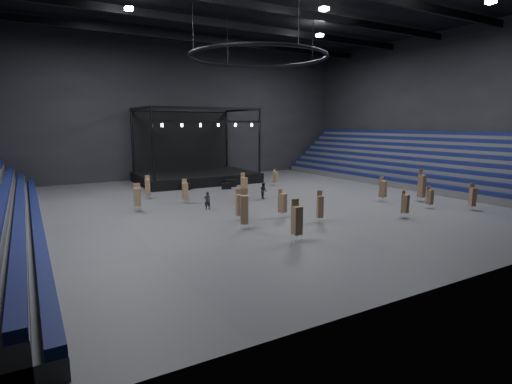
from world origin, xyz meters
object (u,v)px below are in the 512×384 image
chair_stack_7 (282,202)px  chair_stack_12 (430,197)px  chair_stack_13 (244,209)px  chair_stack_10 (405,203)px  chair_stack_2 (320,206)px  chair_stack_4 (185,191)px  chair_stack_14 (137,196)px  chair_stack_8 (297,220)px  flight_case_mid (226,186)px  chair_stack_0 (275,177)px  flight_case_left (186,187)px  chair_stack_3 (239,204)px  chair_stack_5 (473,196)px  crew_member (264,190)px  chair_stack_9 (383,189)px  chair_stack_11 (422,185)px  man_center (207,201)px  stage (194,170)px  chair_stack_1 (148,187)px  flight_case_right (231,183)px  chair_stack_6 (244,186)px

chair_stack_7 → chair_stack_12: 13.43m
chair_stack_13 → chair_stack_10: bearing=11.1°
chair_stack_2 → chair_stack_4: (-6.14, 11.92, -0.03)m
chair_stack_4 → chair_stack_12: bearing=-33.0°
chair_stack_14 → chair_stack_8: bearing=-49.1°
flight_case_mid → chair_stack_0: bearing=-4.5°
flight_case_left → chair_stack_3: chair_stack_3 is taller
flight_case_mid → flight_case_left: bearing=157.6°
chair_stack_5 → chair_stack_3: bearing=-179.7°
chair_stack_0 → crew_member: chair_stack_0 is taller
chair_stack_9 → chair_stack_11: bearing=-39.8°
chair_stack_7 → chair_stack_12: (12.97, -3.46, -0.17)m
chair_stack_7 → crew_member: size_ratio=1.41×
man_center → crew_member: crew_member is taller
man_center → stage: bearing=-102.4°
chair_stack_1 → chair_stack_9: chair_stack_9 is taller
chair_stack_8 → man_center: (-1.10, 11.44, -0.61)m
chair_stack_11 → chair_stack_5: bearing=-85.2°
flight_case_right → chair_stack_4: bearing=-140.3°
chair_stack_1 → chair_stack_2: chair_stack_2 is taller
chair_stack_7 → chair_stack_8: size_ratio=0.85×
chair_stack_3 → chair_stack_6: size_ratio=0.91×
chair_stack_13 → flight_case_mid: bearing=93.1°
chair_stack_11 → chair_stack_14: chair_stack_11 is taller
chair_stack_0 → crew_member: bearing=-155.2°
chair_stack_12 → chair_stack_13: chair_stack_13 is taller
chair_stack_4 → chair_stack_11: (19.37, -10.49, 0.39)m
flight_case_mid → chair_stack_12: size_ratio=0.53×
flight_case_mid → chair_stack_3: bearing=-112.1°
chair_stack_3 → chair_stack_8: 6.64m
chair_stack_10 → man_center: size_ratio=1.39×
chair_stack_14 → chair_stack_0: bearing=35.3°
chair_stack_8 → crew_member: 14.61m
chair_stack_11 → flight_case_right: bearing=121.2°
flight_case_right → chair_stack_2: 18.70m
chair_stack_1 → chair_stack_9: 22.51m
chair_stack_0 → chair_stack_12: bearing=-100.7°
chair_stack_9 → flight_case_mid: bearing=115.6°
flight_case_mid → chair_stack_7: chair_stack_7 is taller
chair_stack_0 → chair_stack_12: 18.26m
flight_case_right → chair_stack_6: (-2.68, -8.19, 0.93)m
chair_stack_5 → man_center: size_ratio=1.49×
chair_stack_10 → chair_stack_13: 12.92m
chair_stack_0 → chair_stack_9: (3.26, -13.52, 0.22)m
flight_case_left → flight_case_mid: size_ratio=1.04×
chair_stack_4 → chair_stack_5: bearing=-33.9°
man_center → chair_stack_12: bearing=156.6°
flight_case_left → flight_case_right: (5.38, -0.45, 0.06)m
chair_stack_3 → crew_member: chair_stack_3 is taller
stage → chair_stack_14: stage is taller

